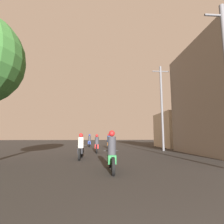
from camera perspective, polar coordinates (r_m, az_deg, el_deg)
motorcycle_green at (r=6.92m, az=-0.11°, el=-13.73°), size 0.60×2.07×1.55m
motorcycle_black at (r=10.72m, az=-10.15°, el=-11.64°), size 0.60×1.99×1.50m
motorcycle_red at (r=14.61m, az=-4.99°, el=-10.72°), size 0.60×2.07×1.48m
motorcycle_orange at (r=19.30m, az=-1.10°, el=-9.91°), size 0.60×1.97×1.59m
motorcycle_blue at (r=22.11m, az=-7.37°, el=-9.62°), size 0.60×1.93×1.56m
building_right_near at (r=15.21m, az=31.87°, el=4.05°), size 4.10×7.93×8.31m
building_right_far at (r=22.85m, az=22.09°, el=-5.48°), size 5.51×5.42×4.09m
utility_pole_far at (r=17.03m, az=15.95°, el=2.06°), size 1.60×0.20×8.01m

